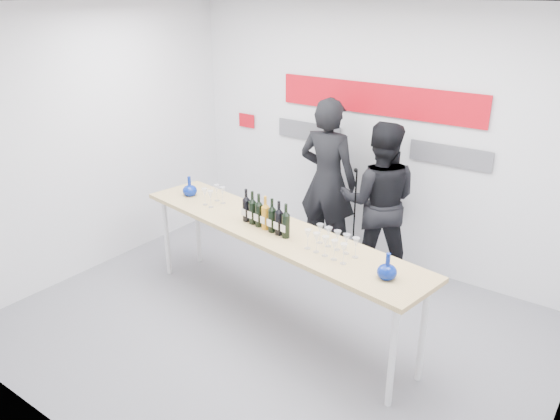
{
  "coord_description": "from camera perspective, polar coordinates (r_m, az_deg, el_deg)",
  "views": [
    {
      "loc": [
        2.73,
        -3.62,
        3.11
      ],
      "look_at": [
        -0.1,
        0.26,
        1.15
      ],
      "focal_mm": 35.0,
      "sensor_mm": 36.0,
      "label": 1
    }
  ],
  "objects": [
    {
      "name": "ground",
      "position": [
        5.5,
        -0.78,
        -12.23
      ],
      "size": [
        5.0,
        5.0,
        0.0
      ],
      "primitive_type": "plane",
      "color": "slate",
      "rests_on": "ground"
    },
    {
      "name": "back_wall",
      "position": [
        6.45,
        9.94,
        7.45
      ],
      "size": [
        5.0,
        0.04,
        3.0
      ],
      "primitive_type": "cube",
      "color": "silver",
      "rests_on": "ground"
    },
    {
      "name": "signage",
      "position": [
        6.38,
        9.55,
        10.14
      ],
      "size": [
        3.38,
        0.02,
        0.79
      ],
      "color": "#BB0814",
      "rests_on": "back_wall"
    },
    {
      "name": "tasting_table",
      "position": [
        5.2,
        -0.65,
        -2.75
      ],
      "size": [
        3.36,
        1.18,
        0.99
      ],
      "rotation": [
        0.0,
        0.0,
        -0.16
      ],
      "color": "tan",
      "rests_on": "ground"
    },
    {
      "name": "wine_bottles",
      "position": [
        5.11,
        -1.54,
        -0.28
      ],
      "size": [
        0.62,
        0.17,
        0.33
      ],
      "rotation": [
        0.0,
        0.0,
        -0.16
      ],
      "color": "black",
      "rests_on": "tasting_table"
    },
    {
      "name": "decanter_left",
      "position": [
        6.05,
        -9.44,
        2.49
      ],
      "size": [
        0.16,
        0.16,
        0.21
      ],
      "primitive_type": null,
      "color": "navy",
      "rests_on": "tasting_table"
    },
    {
      "name": "decanter_right",
      "position": [
        4.36,
        11.16,
        -5.74
      ],
      "size": [
        0.16,
        0.16,
        0.21
      ],
      "primitive_type": null,
      "color": "navy",
      "rests_on": "tasting_table"
    },
    {
      "name": "glasses_left",
      "position": [
        5.77,
        -6.94,
        1.48
      ],
      "size": [
        0.19,
        0.24,
        0.18
      ],
      "color": "silver",
      "rests_on": "tasting_table"
    },
    {
      "name": "glasses_right",
      "position": [
        4.7,
        5.38,
        -3.48
      ],
      "size": [
        0.48,
        0.29,
        0.18
      ],
      "color": "silver",
      "rests_on": "tasting_table"
    },
    {
      "name": "presenter_left",
      "position": [
        6.47,
        4.99,
        3.03
      ],
      "size": [
        0.76,
        0.53,
        1.98
      ],
      "primitive_type": "imported",
      "rotation": [
        0.0,
        0.0,
        3.22
      ],
      "color": "black",
      "rests_on": "ground"
    },
    {
      "name": "presenter_right",
      "position": [
        6.15,
        10.28,
        0.85
      ],
      "size": [
        1.09,
        0.99,
        1.81
      ],
      "primitive_type": "imported",
      "rotation": [
        0.0,
        0.0,
        3.58
      ],
      "color": "black",
      "rests_on": "ground"
    },
    {
      "name": "mic_stand",
      "position": [
        6.11,
        7.57,
        -4.12
      ],
      "size": [
        0.16,
        0.16,
        1.37
      ],
      "rotation": [
        0.0,
        0.0,
        0.14
      ],
      "color": "black",
      "rests_on": "ground"
    }
  ]
}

